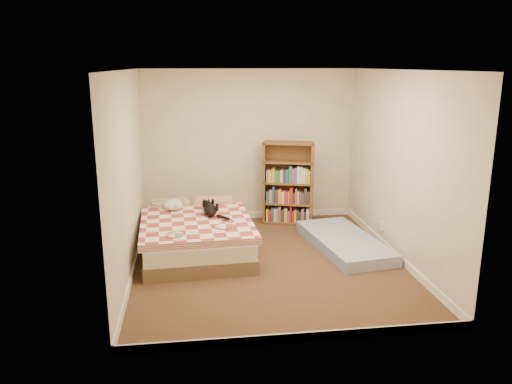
{
  "coord_description": "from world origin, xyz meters",
  "views": [
    {
      "loc": [
        -0.99,
        -6.14,
        2.57
      ],
      "look_at": [
        -0.12,
        0.3,
        0.9
      ],
      "focal_mm": 35.0,
      "sensor_mm": 36.0,
      "label": 1
    }
  ],
  "objects": [
    {
      "name": "bookshelf",
      "position": [
        0.59,
        1.67,
        0.51
      ],
      "size": [
        0.89,
        0.49,
        1.36
      ],
      "rotation": [
        0.0,
        0.0,
        -0.28
      ],
      "color": "brown",
      "rests_on": "room"
    },
    {
      "name": "white_dog",
      "position": [
        -1.25,
        0.99,
        0.57
      ],
      "size": [
        0.34,
        0.36,
        0.15
      ],
      "rotation": [
        0.0,
        0.0,
        -0.24
      ],
      "color": "white",
      "rests_on": "bed"
    },
    {
      "name": "bed",
      "position": [
        -0.94,
        0.6,
        0.25
      ],
      "size": [
        1.58,
        2.11,
        0.55
      ],
      "rotation": [
        0.0,
        0.0,
        0.05
      ],
      "color": "brown",
      "rests_on": "room"
    },
    {
      "name": "black_cat",
      "position": [
        -0.72,
        0.72,
        0.56
      ],
      "size": [
        0.29,
        0.72,
        0.16
      ],
      "rotation": [
        0.0,
        0.0,
        0.19
      ],
      "color": "black",
      "rests_on": "bed"
    },
    {
      "name": "room",
      "position": [
        0.0,
        0.0,
        1.2
      ],
      "size": [
        3.51,
        4.01,
        2.51
      ],
      "color": "#4D2D21",
      "rests_on": "ground"
    },
    {
      "name": "floor_mattress",
      "position": [
        1.17,
        0.4,
        0.08
      ],
      "size": [
        1.05,
        1.88,
        0.16
      ],
      "primitive_type": "cube",
      "rotation": [
        0.0,
        0.0,
        0.14
      ],
      "color": "#768EC5",
      "rests_on": "room"
    }
  ]
}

